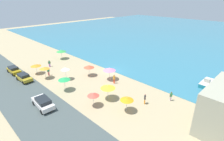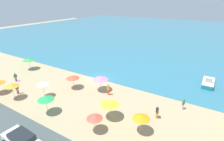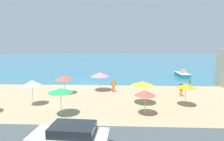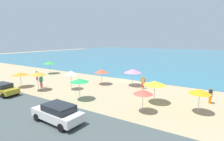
{
  "view_description": "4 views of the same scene",
  "coord_description": "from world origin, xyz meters",
  "px_view_note": "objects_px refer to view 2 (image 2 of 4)",
  "views": [
    {
      "loc": [
        25.38,
        -25.48,
        15.37
      ],
      "look_at": [
        1.96,
        -1.88,
        1.27
      ],
      "focal_mm": 28.0,
      "sensor_mm": 36.0,
      "label": 1
    },
    {
      "loc": [
        17.34,
        -23.91,
        13.91
      ],
      "look_at": [
        2.44,
        0.66,
        2.03
      ],
      "focal_mm": 28.0,
      "sensor_mm": 36.0,
      "label": 2
    },
    {
      "loc": [
        5.38,
        -26.37,
        6.02
      ],
      "look_at": [
        4.14,
        1.66,
        2.07
      ],
      "focal_mm": 28.0,
      "sensor_mm": 36.0,
      "label": 3
    },
    {
      "loc": [
        13.3,
        -26.04,
        6.63
      ],
      "look_at": [
        -0.59,
        -3.72,
        2.03
      ],
      "focal_mm": 28.0,
      "sensor_mm": 36.0,
      "label": 4
    }
  ],
  "objects_px": {
    "beach_umbrella_1": "(141,117)",
    "bather_3": "(183,104)",
    "bather_2": "(17,88)",
    "bather_4": "(157,112)",
    "beach_umbrella_4": "(100,78)",
    "beach_umbrella_8": "(29,59)",
    "bather_1": "(108,89)",
    "parked_car_1": "(21,140)",
    "beach_umbrella_6": "(12,85)",
    "beach_umbrella_7": "(110,103)",
    "bather_0": "(15,77)",
    "skiff_nearshore": "(208,83)",
    "beach_umbrella_0": "(46,98)",
    "beach_umbrella_9": "(95,117)",
    "beach_umbrella_5": "(73,77)",
    "beach_umbrella_2": "(42,83)"
  },
  "relations": [
    {
      "from": "beach_umbrella_0",
      "to": "bather_1",
      "type": "height_order",
      "value": "beach_umbrella_0"
    },
    {
      "from": "beach_umbrella_1",
      "to": "beach_umbrella_7",
      "type": "height_order",
      "value": "beach_umbrella_7"
    },
    {
      "from": "beach_umbrella_5",
      "to": "beach_umbrella_6",
      "type": "distance_m",
      "value": 8.82
    },
    {
      "from": "beach_umbrella_0",
      "to": "beach_umbrella_1",
      "type": "xyz_separation_m",
      "value": [
        11.7,
        2.97,
        -0.17
      ]
    },
    {
      "from": "bather_3",
      "to": "bather_4",
      "type": "bearing_deg",
      "value": -123.57
    },
    {
      "from": "bather_2",
      "to": "bather_4",
      "type": "xyz_separation_m",
      "value": [
        20.54,
        5.43,
        -0.06
      ]
    },
    {
      "from": "beach_umbrella_6",
      "to": "bather_2",
      "type": "distance_m",
      "value": 1.9
    },
    {
      "from": "beach_umbrella_5",
      "to": "beach_umbrella_8",
      "type": "height_order",
      "value": "beach_umbrella_8"
    },
    {
      "from": "bather_4",
      "to": "bather_0",
      "type": "bearing_deg",
      "value": -173.4
    },
    {
      "from": "bather_3",
      "to": "skiff_nearshore",
      "type": "xyz_separation_m",
      "value": [
        2.33,
        9.66,
        -0.41
      ]
    },
    {
      "from": "bather_0",
      "to": "skiff_nearshore",
      "type": "xyz_separation_m",
      "value": [
        29.85,
        16.22,
        -0.41
      ]
    },
    {
      "from": "beach_umbrella_4",
      "to": "beach_umbrella_6",
      "type": "height_order",
      "value": "beach_umbrella_4"
    },
    {
      "from": "beach_umbrella_6",
      "to": "bather_1",
      "type": "distance_m",
      "value": 14.12
    },
    {
      "from": "beach_umbrella_1",
      "to": "beach_umbrella_2",
      "type": "distance_m",
      "value": 15.49
    },
    {
      "from": "beach_umbrella_4",
      "to": "beach_umbrella_8",
      "type": "relative_size",
      "value": 1.01
    },
    {
      "from": "beach_umbrella_1",
      "to": "bather_3",
      "type": "distance_m",
      "value": 7.84
    },
    {
      "from": "beach_umbrella_7",
      "to": "bather_3",
      "type": "distance_m",
      "value": 10.1
    },
    {
      "from": "beach_umbrella_2",
      "to": "beach_umbrella_9",
      "type": "relative_size",
      "value": 1.17
    },
    {
      "from": "bather_4",
      "to": "bather_1",
      "type": "bearing_deg",
      "value": 168.53
    },
    {
      "from": "bather_2",
      "to": "bather_0",
      "type": "bearing_deg",
      "value": 151.0
    },
    {
      "from": "bather_1",
      "to": "beach_umbrella_7",
      "type": "bearing_deg",
      "value": -55.99
    },
    {
      "from": "bather_1",
      "to": "beach_umbrella_2",
      "type": "bearing_deg",
      "value": -145.48
    },
    {
      "from": "bather_0",
      "to": "bather_3",
      "type": "relative_size",
      "value": 0.99
    },
    {
      "from": "beach_umbrella_6",
      "to": "bather_0",
      "type": "xyz_separation_m",
      "value": [
        -5.46,
        3.63,
        -1.38
      ]
    },
    {
      "from": "beach_umbrella_1",
      "to": "bather_0",
      "type": "relative_size",
      "value": 1.45
    },
    {
      "from": "beach_umbrella_9",
      "to": "skiff_nearshore",
      "type": "distance_m",
      "value": 21.69
    },
    {
      "from": "beach_umbrella_1",
      "to": "beach_umbrella_5",
      "type": "bearing_deg",
      "value": 163.76
    },
    {
      "from": "beach_umbrella_9",
      "to": "bather_0",
      "type": "relative_size",
      "value": 1.41
    },
    {
      "from": "beach_umbrella_4",
      "to": "bather_0",
      "type": "bearing_deg",
      "value": -161.15
    },
    {
      "from": "beach_umbrella_6",
      "to": "beach_umbrella_7",
      "type": "xyz_separation_m",
      "value": [
        14.57,
        3.52,
        -0.09
      ]
    },
    {
      "from": "bather_3",
      "to": "bather_1",
      "type": "bearing_deg",
      "value": -169.42
    },
    {
      "from": "beach_umbrella_4",
      "to": "bather_4",
      "type": "bearing_deg",
      "value": -12.53
    },
    {
      "from": "beach_umbrella_6",
      "to": "bather_3",
      "type": "xyz_separation_m",
      "value": [
        22.06,
        10.18,
        -1.37
      ]
    },
    {
      "from": "beach_umbrella_7",
      "to": "beach_umbrella_4",
      "type": "bearing_deg",
      "value": 133.6
    },
    {
      "from": "bather_1",
      "to": "parked_car_1",
      "type": "bearing_deg",
      "value": -98.64
    },
    {
      "from": "beach_umbrella_1",
      "to": "bather_4",
      "type": "xyz_separation_m",
      "value": [
        0.77,
        3.42,
        -1.11
      ]
    },
    {
      "from": "beach_umbrella_1",
      "to": "bather_0",
      "type": "height_order",
      "value": "beach_umbrella_1"
    },
    {
      "from": "beach_umbrella_7",
      "to": "bather_4",
      "type": "height_order",
      "value": "beach_umbrella_7"
    },
    {
      "from": "bather_3",
      "to": "beach_umbrella_0",
      "type": "bearing_deg",
      "value": -146.02
    },
    {
      "from": "bather_4",
      "to": "beach_umbrella_6",
      "type": "bearing_deg",
      "value": -161.6
    },
    {
      "from": "bather_2",
      "to": "bather_3",
      "type": "distance_m",
      "value": 24.69
    },
    {
      "from": "bather_3",
      "to": "beach_umbrella_2",
      "type": "bearing_deg",
      "value": -158.08
    },
    {
      "from": "beach_umbrella_1",
      "to": "parked_car_1",
      "type": "height_order",
      "value": "beach_umbrella_1"
    },
    {
      "from": "beach_umbrella_4",
      "to": "beach_umbrella_9",
      "type": "xyz_separation_m",
      "value": [
        4.87,
        -8.14,
        -0.25
      ]
    },
    {
      "from": "skiff_nearshore",
      "to": "beach_umbrella_9",
      "type": "bearing_deg",
      "value": -117.34
    },
    {
      "from": "beach_umbrella_2",
      "to": "bather_1",
      "type": "height_order",
      "value": "beach_umbrella_2"
    },
    {
      "from": "beach_umbrella_7",
      "to": "bather_0",
      "type": "height_order",
      "value": "beach_umbrella_7"
    },
    {
      "from": "bather_4",
      "to": "skiff_nearshore",
      "type": "bearing_deg",
      "value": 70.35
    },
    {
      "from": "beach_umbrella_5",
      "to": "beach_umbrella_6",
      "type": "relative_size",
      "value": 0.93
    },
    {
      "from": "beach_umbrella_1",
      "to": "bather_3",
      "type": "height_order",
      "value": "beach_umbrella_1"
    }
  ]
}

